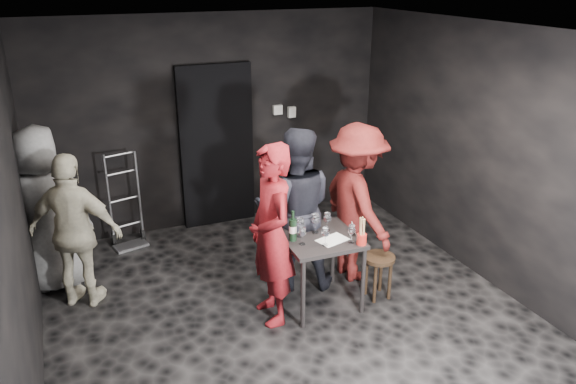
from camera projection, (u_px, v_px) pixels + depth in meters
name	position (u px, v px, depth m)	size (l,w,h in m)	color
floor	(291.00, 317.00, 5.49)	(4.50, 5.00, 0.02)	black
ceiling	(292.00, 32.00, 4.49)	(4.50, 5.00, 0.02)	silver
wall_back	(214.00, 123.00, 7.13)	(4.50, 0.04, 2.70)	black
wall_front	(485.00, 354.00, 2.85)	(4.50, 0.04, 2.70)	black
wall_left	(15.00, 231.00, 4.18)	(0.04, 5.00, 2.70)	black
wall_right	(491.00, 158.00, 5.81)	(0.04, 5.00, 2.70)	black
doorway	(217.00, 147.00, 7.19)	(0.95, 0.10, 2.10)	black
wallbox_upper	(278.00, 110.00, 7.36)	(0.12, 0.06, 0.12)	#B7B7B2
wallbox_lower	(292.00, 112.00, 7.45)	(0.10, 0.06, 0.14)	#B7B7B2
hand_truck	(128.00, 228.00, 6.87)	(0.39, 0.33, 1.17)	#B2B2B7
tasting_table	(320.00, 245.00, 5.49)	(0.72, 0.72, 0.75)	black
stool	(379.00, 265.00, 5.71)	(0.32, 0.32, 0.47)	black
server_red	(271.00, 220.00, 5.13)	(0.75, 0.49, 2.07)	maroon
woman_black	(295.00, 197.00, 5.73)	(0.97, 0.53, 2.00)	black
man_maroon	(357.00, 192.00, 5.89)	(1.28, 0.59, 1.98)	#5B1614
bystander_cream	(75.00, 228.00, 5.43)	(0.98, 0.47, 1.68)	beige
bystander_grey	(43.00, 196.00, 5.65)	(1.02, 0.55, 2.08)	gray
tasting_mat	(332.00, 240.00, 5.38)	(0.29, 0.19, 0.00)	white
wine_glass_a	(302.00, 235.00, 5.27)	(0.07, 0.07, 0.19)	white
wine_glass_b	(300.00, 227.00, 5.41)	(0.08, 0.08, 0.21)	white
wine_glass_c	(316.00, 222.00, 5.50)	(0.08, 0.08, 0.22)	white
wine_glass_d	(325.00, 235.00, 5.24)	(0.08, 0.08, 0.20)	white
wine_glass_e	(351.00, 233.00, 5.30)	(0.08, 0.08, 0.20)	white
wine_glass_f	(327.00, 221.00, 5.54)	(0.08, 0.08, 0.21)	white
wine_bottle	(293.00, 229.00, 5.34)	(0.07, 0.07, 0.30)	black
breadstick_cup	(362.00, 232.00, 5.25)	(0.09, 0.09, 0.29)	red
reserved_card	(351.00, 229.00, 5.49)	(0.08, 0.13, 0.10)	white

